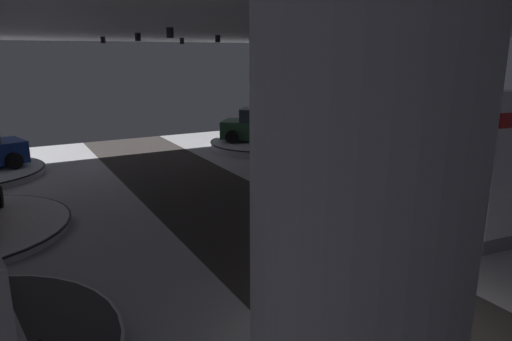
# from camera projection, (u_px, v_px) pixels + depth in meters

# --- Properties ---
(ground) EXTENTS (24.00, 44.00, 0.06)m
(ground) POSITION_uv_depth(u_px,v_px,m) (420.00, 339.00, 8.13)
(ground) COLOR #B2B2B7
(ceiling_with_spotlights) EXTENTS (24.00, 44.00, 0.39)m
(ceiling_with_spotlights) POSITION_uv_depth(u_px,v_px,m) (453.00, 7.00, 6.74)
(ceiling_with_spotlights) COLOR silver
(brand_sign_pylon) EXTENTS (1.33, 0.78, 4.02)m
(brand_sign_pylon) POSITION_uv_depth(u_px,v_px,m) (500.00, 169.00, 11.42)
(brand_sign_pylon) COLOR slate
(brand_sign_pylon) RESTS_ON ground
(display_platform_deep_right) EXTENTS (5.53, 5.53, 0.36)m
(display_platform_deep_right) POSITION_uv_depth(u_px,v_px,m) (263.00, 144.00, 24.37)
(display_platform_deep_right) COLOR silver
(display_platform_deep_right) RESTS_ON ground
(display_car_deep_right) EXTENTS (4.38, 4.06, 1.71)m
(display_car_deep_right) POSITION_uv_depth(u_px,v_px,m) (262.00, 127.00, 24.14)
(display_car_deep_right) COLOR #2D5638
(display_car_deep_right) RESTS_ON display_platform_deep_right
(display_platform_far_right) EXTENTS (4.89, 4.89, 0.30)m
(display_platform_far_right) POSITION_uv_depth(u_px,v_px,m) (322.00, 166.00, 19.74)
(display_platform_far_right) COLOR #333338
(display_platform_far_right) RESTS_ON ground
(display_car_far_right) EXTENTS (4.43, 3.98, 1.71)m
(display_car_far_right) POSITION_uv_depth(u_px,v_px,m) (323.00, 146.00, 19.49)
(display_car_far_right) COLOR #B77519
(display_car_far_right) RESTS_ON display_platform_far_right
(visitor_walking_far) EXTENTS (0.32, 0.32, 1.59)m
(visitor_walking_far) POSITION_uv_depth(u_px,v_px,m) (321.00, 265.00, 8.92)
(visitor_walking_far) COLOR black
(visitor_walking_far) RESTS_ON ground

